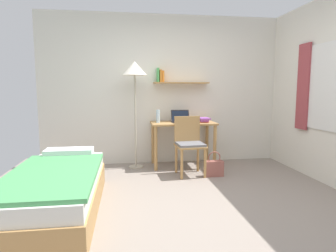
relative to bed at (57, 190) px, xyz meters
name	(u,v)px	position (x,y,z in m)	size (l,w,h in m)	color
ground_plane	(192,204)	(1.48, -0.01, -0.24)	(5.28, 5.28, 0.00)	gray
wall_back	(167,90)	(1.48, 2.01, 1.06)	(4.40, 0.27, 2.60)	silver
bed	(57,190)	(0.00, 0.00, 0.00)	(0.88, 1.96, 0.54)	#B2844C
desk	(183,130)	(1.71, 1.69, 0.38)	(1.08, 0.57, 0.76)	#B2844C
desk_chair	(189,142)	(1.71, 1.18, 0.26)	(0.45, 0.45, 0.90)	#B2844C
standing_lamp	(135,74)	(0.90, 1.68, 1.32)	(0.40, 0.40, 1.76)	#B2A893
laptop	(181,119)	(1.67, 1.72, 0.57)	(0.32, 0.22, 0.20)	black
water_bottle	(158,116)	(1.28, 1.67, 0.63)	(0.06, 0.06, 0.22)	silver
book_stack	(203,120)	(2.06, 1.66, 0.56)	(0.19, 0.24, 0.07)	#D13D38
handbag	(214,168)	(2.06, 1.01, -0.11)	(0.28, 0.12, 0.38)	#99564C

